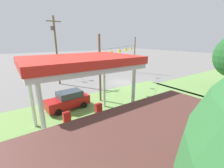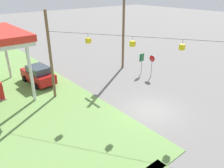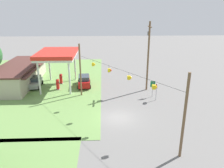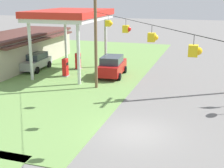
{
  "view_description": "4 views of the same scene",
  "coord_description": "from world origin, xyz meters",
  "px_view_note": "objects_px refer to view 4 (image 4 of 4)",
  "views": [
    {
      "loc": [
        15.92,
        19.72,
        7.12
      ],
      "look_at": [
        4.94,
        3.95,
        1.47
      ],
      "focal_mm": 24.0,
      "sensor_mm": 36.0,
      "label": 1
    },
    {
      "loc": [
        -9.95,
        12.47,
        9.46
      ],
      "look_at": [
        3.33,
        1.46,
        1.68
      ],
      "focal_mm": 35.0,
      "sensor_mm": 36.0,
      "label": 2
    },
    {
      "loc": [
        -23.31,
        1.72,
        12.49
      ],
      "look_at": [
        3.49,
        0.57,
        3.08
      ],
      "focal_mm": 35.0,
      "sensor_mm": 36.0,
      "label": 3
    },
    {
      "loc": [
        -15.37,
        -3.54,
        7.4
      ],
      "look_at": [
        3.54,
        2.45,
        1.62
      ],
      "focal_mm": 50.0,
      "sensor_mm": 36.0,
      "label": 4
    }
  ],
  "objects_px": {
    "fuel_pump_near": "(65,68)",
    "fuel_pump_far": "(78,62)",
    "car_at_pumps_front": "(112,66)",
    "car_at_pumps_rear": "(35,61)",
    "gas_station_canopy": "(70,16)",
    "gas_station_store": "(18,49)"
  },
  "relations": [
    {
      "from": "fuel_pump_near",
      "to": "fuel_pump_far",
      "type": "distance_m",
      "value": 2.89
    },
    {
      "from": "fuel_pump_near",
      "to": "car_at_pumps_front",
      "type": "distance_m",
      "value": 4.32
    },
    {
      "from": "fuel_pump_far",
      "to": "car_at_pumps_front",
      "type": "distance_m",
      "value": 4.36
    },
    {
      "from": "fuel_pump_near",
      "to": "car_at_pumps_rear",
      "type": "relative_size",
      "value": 0.39
    },
    {
      "from": "fuel_pump_near",
      "to": "gas_station_canopy",
      "type": "bearing_deg",
      "value": 0.06
    },
    {
      "from": "gas_station_store",
      "to": "fuel_pump_near",
      "type": "relative_size",
      "value": 8.78
    },
    {
      "from": "car_at_pumps_front",
      "to": "car_at_pumps_rear",
      "type": "bearing_deg",
      "value": 84.67
    },
    {
      "from": "gas_station_store",
      "to": "car_at_pumps_front",
      "type": "xyz_separation_m",
      "value": [
        -1.82,
        -11.16,
        -0.7
      ]
    },
    {
      "from": "gas_station_canopy",
      "to": "car_at_pumps_rear",
      "type": "relative_size",
      "value": 1.92
    },
    {
      "from": "gas_station_store",
      "to": "fuel_pump_near",
      "type": "xyz_separation_m",
      "value": [
        -3.21,
        -7.07,
        -0.89
      ]
    },
    {
      "from": "gas_station_canopy",
      "to": "gas_station_store",
      "type": "height_order",
      "value": "gas_station_canopy"
    },
    {
      "from": "fuel_pump_near",
      "to": "fuel_pump_far",
      "type": "xyz_separation_m",
      "value": [
        2.89,
        0.0,
        0.0
      ]
    },
    {
      "from": "car_at_pumps_front",
      "to": "fuel_pump_near",
      "type": "bearing_deg",
      "value": 104.08
    },
    {
      "from": "gas_station_canopy",
      "to": "car_at_pumps_front",
      "type": "bearing_deg",
      "value": -90.8
    },
    {
      "from": "gas_station_canopy",
      "to": "gas_station_store",
      "type": "distance_m",
      "value": 8.18
    },
    {
      "from": "gas_station_store",
      "to": "fuel_pump_far",
      "type": "relative_size",
      "value": 8.78
    },
    {
      "from": "gas_station_canopy",
      "to": "car_at_pumps_rear",
      "type": "distance_m",
      "value": 6.08
    },
    {
      "from": "gas_station_store",
      "to": "fuel_pump_near",
      "type": "bearing_deg",
      "value": -114.41
    },
    {
      "from": "gas_station_canopy",
      "to": "fuel_pump_far",
      "type": "height_order",
      "value": "gas_station_canopy"
    },
    {
      "from": "fuel_pump_far",
      "to": "car_at_pumps_rear",
      "type": "relative_size",
      "value": 0.39
    },
    {
      "from": "gas_station_canopy",
      "to": "fuel_pump_far",
      "type": "relative_size",
      "value": 4.95
    },
    {
      "from": "fuel_pump_near",
      "to": "fuel_pump_far",
      "type": "bearing_deg",
      "value": 0.0
    }
  ]
}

